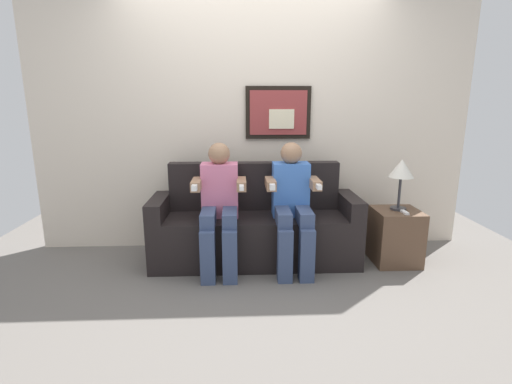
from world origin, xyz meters
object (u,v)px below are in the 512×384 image
couch (255,228)px  spare_remote_on_table (404,212)px  person_on_left (219,203)px  side_table_right (395,236)px  table_lamp (401,171)px  person_on_right (292,202)px

couch → spare_remote_on_table: size_ratio=14.39×
person_on_left → side_table_right: size_ratio=2.22×
spare_remote_on_table → table_lamp: bearing=94.0°
couch → person_on_right: person_on_right is taller
person_on_right → side_table_right: bearing=3.6°
person_on_left → side_table_right: person_on_left is taller
person_on_left → table_lamp: 1.63m
person_on_right → spare_remote_on_table: size_ratio=8.54×
couch → person_on_left: person_on_left is taller
couch → side_table_right: size_ratio=3.74×
person_on_left → person_on_right: size_ratio=1.00×
person_on_right → table_lamp: 1.02m
side_table_right → person_on_left: bearing=-177.8°
person_on_right → table_lamp: bearing=4.9°
side_table_right → spare_remote_on_table: bearing=-78.1°
side_table_right → spare_remote_on_table: 0.28m
person_on_left → spare_remote_on_table: size_ratio=8.54×
person_on_right → spare_remote_on_table: bearing=-1.9°
side_table_right → couch: bearing=175.3°
couch → table_lamp: table_lamp is taller
table_lamp → side_table_right: bearing=-116.7°
person_on_left → side_table_right: 1.64m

